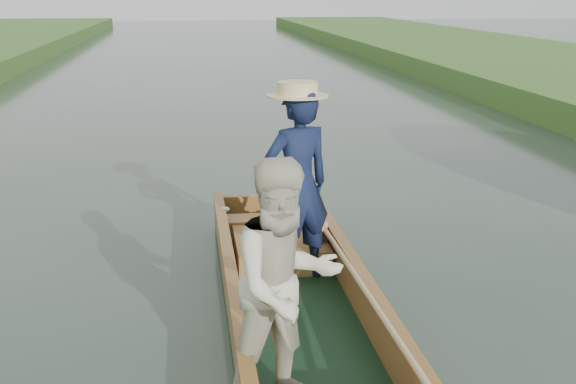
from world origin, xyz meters
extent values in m
plane|color=#283D30|center=(0.00, 0.00, 0.00)|extent=(120.00, 120.00, 0.00)
cube|color=black|center=(0.00, 0.00, 0.04)|extent=(1.10, 5.00, 0.08)
cube|color=brown|center=(-0.51, 0.00, 0.24)|extent=(0.08, 5.00, 0.32)
cube|color=brown|center=(0.51, 0.00, 0.24)|extent=(0.08, 5.00, 0.32)
cube|color=brown|center=(0.00, 2.46, 0.24)|extent=(1.10, 0.08, 0.32)
cube|color=brown|center=(-0.51, 0.00, 0.42)|extent=(0.10, 5.00, 0.04)
cube|color=brown|center=(0.51, 0.00, 0.42)|extent=(0.10, 5.00, 0.04)
cube|color=brown|center=(0.00, 1.90, 0.30)|extent=(0.94, 0.30, 0.05)
imported|color=#111937|center=(0.11, 0.84, 0.94)|extent=(0.73, 0.60, 1.71)
cylinder|color=beige|center=(0.11, 0.84, 1.75)|extent=(0.52, 0.52, 0.12)
imported|color=beige|center=(-0.26, -1.15, 0.87)|extent=(0.93, 0.83, 1.57)
cube|color=#AA5E37|center=(0.02, 1.30, 0.19)|extent=(0.85, 0.90, 0.22)
sphere|color=tan|center=(0.33, 1.20, 0.42)|extent=(0.22, 0.22, 0.22)
sphere|color=tan|center=(0.33, 1.19, 0.58)|extent=(0.16, 0.16, 0.16)
sphere|color=tan|center=(0.27, 1.19, 0.65)|extent=(0.06, 0.06, 0.06)
sphere|color=tan|center=(0.39, 1.19, 0.65)|extent=(0.06, 0.06, 0.06)
sphere|color=tan|center=(0.33, 1.12, 0.57)|extent=(0.07, 0.07, 0.07)
sphere|color=tan|center=(0.23, 1.17, 0.45)|extent=(0.08, 0.08, 0.08)
sphere|color=tan|center=(0.42, 1.17, 0.45)|extent=(0.08, 0.08, 0.08)
sphere|color=tan|center=(0.27, 1.16, 0.33)|extent=(0.09, 0.09, 0.09)
sphere|color=tan|center=(0.38, 1.16, 0.33)|extent=(0.09, 0.09, 0.09)
cylinder|color=silver|center=(-0.46, 1.90, 0.33)|extent=(0.07, 0.07, 0.01)
cylinder|color=silver|center=(-0.46, 1.90, 0.37)|extent=(0.01, 0.01, 0.08)
ellipsoid|color=silver|center=(-0.46, 1.90, 0.43)|extent=(0.09, 0.09, 0.05)
cylinder|color=tan|center=(0.43, -0.34, 0.46)|extent=(0.04, 3.89, 0.18)
camera|label=1|loc=(-0.80, -5.11, 2.57)|focal=45.00mm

